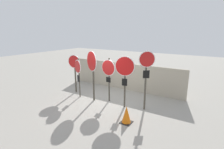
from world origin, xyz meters
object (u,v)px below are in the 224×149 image
object	(u,v)px
stop_sign_2	(92,66)
traffic_cone_0	(126,115)
stop_sign_5	(146,70)
stop_sign_1	(78,70)
stop_sign_3	(108,72)
stop_sign_0	(75,67)
stop_sign_4	(125,72)

from	to	relation	value
stop_sign_2	traffic_cone_0	bearing A→B (deg)	2.29
stop_sign_5	stop_sign_1	bearing A→B (deg)	151.71
stop_sign_3	stop_sign_5	world-z (taller)	stop_sign_5
stop_sign_5	traffic_cone_0	world-z (taller)	stop_sign_5
stop_sign_3	stop_sign_5	size ratio (longest dim) A/B	0.83
stop_sign_1	stop_sign_5	size ratio (longest dim) A/B	0.79
stop_sign_3	traffic_cone_0	distance (m)	2.46
stop_sign_0	traffic_cone_0	xyz separation A→B (m)	(3.96, -1.49, -1.11)
stop_sign_0	stop_sign_3	world-z (taller)	stop_sign_3
stop_sign_0	stop_sign_3	distance (m)	2.28
stop_sign_1	stop_sign_0	bearing A→B (deg)	169.85
stop_sign_3	stop_sign_5	distance (m)	1.86
stop_sign_1	stop_sign_3	xyz separation A→B (m)	(1.61, 0.33, 0.06)
stop_sign_2	stop_sign_3	world-z (taller)	stop_sign_2
stop_sign_0	traffic_cone_0	bearing A→B (deg)	-30.38
stop_sign_4	traffic_cone_0	size ratio (longest dim) A/B	3.53
stop_sign_1	traffic_cone_0	distance (m)	3.63
stop_sign_0	stop_sign_1	xyz separation A→B (m)	(0.66, -0.44, -0.02)
stop_sign_0	stop_sign_2	distance (m)	1.66
traffic_cone_0	stop_sign_1	bearing A→B (deg)	162.31
stop_sign_2	stop_sign_5	world-z (taller)	stop_sign_5
stop_sign_0	stop_sign_2	size ratio (longest dim) A/B	0.86
stop_sign_0	stop_sign_4	distance (m)	3.28
stop_sign_3	traffic_cone_0	bearing A→B (deg)	-34.63
stop_sign_1	stop_sign_5	xyz separation A→B (m)	(3.45, 0.37, 0.34)
stop_sign_0	stop_sign_4	bearing A→B (deg)	-15.90
stop_sign_0	stop_sign_5	distance (m)	4.13
stop_sign_1	traffic_cone_0	size ratio (longest dim) A/B	3.08
stop_sign_1	stop_sign_2	size ratio (longest dim) A/B	0.83
stop_sign_0	stop_sign_5	world-z (taller)	stop_sign_5
stop_sign_0	stop_sign_2	xyz separation A→B (m)	(1.57, -0.45, 0.28)
stop_sign_1	stop_sign_3	world-z (taller)	stop_sign_3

